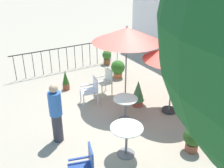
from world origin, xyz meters
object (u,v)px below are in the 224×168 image
at_px(potted_plant_0, 138,93).
at_px(potted_plant_5, 208,130).
at_px(cafe_table_1, 127,136).
at_px(standing_person, 56,113).
at_px(potted_plant_6, 118,68).
at_px(patio_chair_0, 106,80).
at_px(patio_chair_1, 85,166).
at_px(potted_plant_1, 66,81).
at_px(potted_plant_3, 191,101).
at_px(potted_plant_7, 107,57).
at_px(potted_plant_2, 193,139).
at_px(patio_umbrella_0, 127,35).
at_px(patio_umbrella_1, 175,53).
at_px(patio_chair_2, 91,89).
at_px(cafe_table_0, 125,105).

xyz_separation_m(potted_plant_0, potted_plant_5, (2.34, 0.53, -0.15)).
bearing_deg(cafe_table_1, standing_person, -138.20).
distance_m(cafe_table_1, potted_plant_0, 2.37).
distance_m(cafe_table_1, potted_plant_6, 4.56).
bearing_deg(patio_chair_0, patio_chair_1, -35.13).
relative_size(potted_plant_0, potted_plant_1, 1.20).
bearing_deg(patio_chair_1, potted_plant_3, 105.03).
bearing_deg(standing_person, cafe_table_1, 41.80).
xyz_separation_m(potted_plant_1, potted_plant_7, (-1.45, 2.51, 0.00)).
distance_m(cafe_table_1, potted_plant_3, 2.98).
height_order(patio_chair_0, potted_plant_7, patio_chair_0).
distance_m(patio_chair_0, potted_plant_1, 1.50).
bearing_deg(cafe_table_1, potted_plant_6, 150.76).
bearing_deg(cafe_table_1, potted_plant_2, 64.04).
xyz_separation_m(patio_umbrella_0, patio_umbrella_1, (1.33, 0.74, -0.30)).
height_order(patio_chair_0, potted_plant_6, patio_chair_0).
distance_m(patio_umbrella_0, patio_umbrella_1, 1.55).
distance_m(patio_umbrella_0, potted_plant_0, 1.83).
bearing_deg(patio_umbrella_0, patio_chair_2, -108.16).
relative_size(patio_chair_1, standing_person, 0.60).
height_order(cafe_table_1, patio_chair_1, patio_chair_1).
height_order(cafe_table_0, patio_chair_2, patio_chair_2).
distance_m(potted_plant_1, potted_plant_7, 2.90).
bearing_deg(patio_umbrella_0, potted_plant_2, -0.55).
distance_m(potted_plant_3, potted_plant_6, 3.32).
distance_m(patio_umbrella_0, potted_plant_7, 3.81).
bearing_deg(cafe_table_1, patio_chair_0, 159.44).
relative_size(patio_chair_0, standing_person, 0.57).
bearing_deg(potted_plant_5, potted_plant_6, 178.79).
distance_m(cafe_table_0, potted_plant_0, 0.95).
distance_m(patio_chair_0, potted_plant_2, 3.69).
xyz_separation_m(patio_umbrella_1, potted_plant_7, (-4.49, 0.34, -1.54)).
distance_m(potted_plant_0, potted_plant_6, 2.31).
relative_size(patio_umbrella_0, cafe_table_1, 3.20).
bearing_deg(potted_plant_1, potted_plant_0, 34.46).
xyz_separation_m(patio_umbrella_1, patio_chair_0, (-2.01, -1.11, -1.35)).
bearing_deg(cafe_table_0, standing_person, -92.93).
xyz_separation_m(potted_plant_3, potted_plant_7, (-4.73, -0.32, 0.07)).
height_order(patio_umbrella_1, potted_plant_3, patio_umbrella_1).
bearing_deg(potted_plant_5, potted_plant_2, -80.87).
height_order(patio_chair_2, potted_plant_1, patio_chair_2).
distance_m(patio_chair_0, potted_plant_6, 1.51).
bearing_deg(potted_plant_5, patio_chair_1, -93.40).
relative_size(cafe_table_1, potted_plant_0, 0.89).
height_order(patio_chair_1, standing_person, standing_person).
xyz_separation_m(patio_chair_0, potted_plant_1, (-1.04, -1.07, -0.19)).
xyz_separation_m(cafe_table_0, potted_plant_3, (0.53, 2.09, -0.21)).
xyz_separation_m(potted_plant_1, potted_plant_6, (0.03, 2.18, 0.03)).
xyz_separation_m(cafe_table_0, potted_plant_2, (1.95, 0.66, -0.15)).
bearing_deg(potted_plant_5, cafe_table_0, -143.93).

